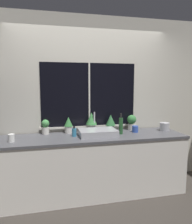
{
  "coord_description": "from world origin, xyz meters",
  "views": [
    {
      "loc": [
        -0.69,
        -2.71,
        1.65
      ],
      "look_at": [
        0.02,
        0.34,
        1.24
      ],
      "focal_mm": 35.0,
      "sensor_mm": 36.0,
      "label": 1
    }
  ],
  "objects_px": {
    "potted_plant_left": "(68,125)",
    "mug_blue": "(135,129)",
    "potted_plant_far_right": "(132,122)",
    "mug_white": "(11,138)",
    "potted_plant_center": "(91,121)",
    "soap_bottle": "(74,132)",
    "bottle_tall": "(121,126)",
    "kettle": "(165,126)",
    "sink": "(98,132)",
    "potted_plant_right": "(111,122)",
    "potted_plant_far_left": "(45,127)"
  },
  "relations": [
    {
      "from": "potted_plant_left",
      "to": "mug_blue",
      "type": "bearing_deg",
      "value": -10.26
    },
    {
      "from": "potted_plant_far_right",
      "to": "mug_white",
      "type": "bearing_deg",
      "value": -169.06
    },
    {
      "from": "potted_plant_center",
      "to": "potted_plant_far_right",
      "type": "height_order",
      "value": "potted_plant_center"
    },
    {
      "from": "potted_plant_far_right",
      "to": "soap_bottle",
      "type": "bearing_deg",
      "value": -166.13
    },
    {
      "from": "potted_plant_far_right",
      "to": "mug_white",
      "type": "relative_size",
      "value": 2.36
    },
    {
      "from": "potted_plant_center",
      "to": "soap_bottle",
      "type": "relative_size",
      "value": 2.05
    },
    {
      "from": "bottle_tall",
      "to": "kettle",
      "type": "relative_size",
      "value": 2.04
    },
    {
      "from": "soap_bottle",
      "to": "potted_plant_center",
      "type": "bearing_deg",
      "value": 38.42
    },
    {
      "from": "mug_blue",
      "to": "potted_plant_center",
      "type": "bearing_deg",
      "value": 164.36
    },
    {
      "from": "bottle_tall",
      "to": "mug_blue",
      "type": "bearing_deg",
      "value": 15.15
    },
    {
      "from": "potted_plant_far_right",
      "to": "bottle_tall",
      "type": "distance_m",
      "value": 0.38
    },
    {
      "from": "kettle",
      "to": "mug_blue",
      "type": "bearing_deg",
      "value": -179.35
    },
    {
      "from": "sink",
      "to": "potted_plant_right",
      "type": "bearing_deg",
      "value": 43.25
    },
    {
      "from": "potted_plant_far_left",
      "to": "soap_bottle",
      "type": "height_order",
      "value": "potted_plant_far_left"
    },
    {
      "from": "sink",
      "to": "mug_blue",
      "type": "height_order",
      "value": "sink"
    },
    {
      "from": "potted_plant_far_left",
      "to": "bottle_tall",
      "type": "relative_size",
      "value": 0.7
    },
    {
      "from": "potted_plant_far_left",
      "to": "potted_plant_right",
      "type": "distance_m",
      "value": 1.02
    },
    {
      "from": "potted_plant_right",
      "to": "bottle_tall",
      "type": "xyz_separation_m",
      "value": [
        0.08,
        -0.26,
        -0.01
      ]
    },
    {
      "from": "soap_bottle",
      "to": "potted_plant_left",
      "type": "bearing_deg",
      "value": 102.81
    },
    {
      "from": "soap_bottle",
      "to": "mug_blue",
      "type": "distance_m",
      "value": 0.97
    },
    {
      "from": "sink",
      "to": "potted_plant_far_left",
      "type": "relative_size",
      "value": 2.47
    },
    {
      "from": "potted_plant_right",
      "to": "potted_plant_left",
      "type": "bearing_deg",
      "value": 180.0
    },
    {
      "from": "mug_blue",
      "to": "potted_plant_right",
      "type": "bearing_deg",
      "value": 151.83
    },
    {
      "from": "potted_plant_left",
      "to": "soap_bottle",
      "type": "height_order",
      "value": "potted_plant_left"
    },
    {
      "from": "potted_plant_far_right",
      "to": "mug_blue",
      "type": "distance_m",
      "value": 0.2
    },
    {
      "from": "soap_bottle",
      "to": "potted_plant_far_right",
      "type": "bearing_deg",
      "value": 13.87
    },
    {
      "from": "mug_white",
      "to": "mug_blue",
      "type": "height_order",
      "value": "mug_white"
    },
    {
      "from": "soap_bottle",
      "to": "mug_blue",
      "type": "xyz_separation_m",
      "value": [
        0.97,
        0.06,
        -0.01
      ]
    },
    {
      "from": "potted_plant_far_left",
      "to": "potted_plant_far_right",
      "type": "xyz_separation_m",
      "value": [
        1.39,
        0.0,
        0.02
      ]
    },
    {
      "from": "sink",
      "to": "kettle",
      "type": "bearing_deg",
      "value": 4.23
    },
    {
      "from": "potted_plant_right",
      "to": "kettle",
      "type": "bearing_deg",
      "value": -11.78
    },
    {
      "from": "potted_plant_far_left",
      "to": "potted_plant_center",
      "type": "distance_m",
      "value": 0.71
    },
    {
      "from": "mug_white",
      "to": "potted_plant_far_left",
      "type": "bearing_deg",
      "value": 38.76
    },
    {
      "from": "kettle",
      "to": "potted_plant_far_right",
      "type": "bearing_deg",
      "value": 160.19
    },
    {
      "from": "mug_blue",
      "to": "kettle",
      "type": "bearing_deg",
      "value": 0.65
    },
    {
      "from": "sink",
      "to": "mug_blue",
      "type": "distance_m",
      "value": 0.63
    },
    {
      "from": "potted_plant_far_right",
      "to": "potted_plant_right",
      "type": "bearing_deg",
      "value": 180.0
    },
    {
      "from": "mug_white",
      "to": "mug_blue",
      "type": "bearing_deg",
      "value": 5.3
    },
    {
      "from": "sink",
      "to": "potted_plant_right",
      "type": "xyz_separation_m",
      "value": [
        0.28,
        0.26,
        0.1
      ]
    },
    {
      "from": "sink",
      "to": "potted_plant_far_left",
      "type": "height_order",
      "value": "sink"
    },
    {
      "from": "potted_plant_center",
      "to": "potted_plant_far_left",
      "type": "bearing_deg",
      "value": 180.0
    },
    {
      "from": "potted_plant_center",
      "to": "potted_plant_right",
      "type": "relative_size",
      "value": 1.17
    },
    {
      "from": "sink",
      "to": "mug_white",
      "type": "relative_size",
      "value": 5.24
    },
    {
      "from": "bottle_tall",
      "to": "kettle",
      "type": "height_order",
      "value": "bottle_tall"
    },
    {
      "from": "potted_plant_right",
      "to": "potted_plant_far_right",
      "type": "xyz_separation_m",
      "value": [
        0.36,
        0.0,
        -0.01
      ]
    },
    {
      "from": "potted_plant_far_left",
      "to": "potted_plant_left",
      "type": "relative_size",
      "value": 0.89
    },
    {
      "from": "potted_plant_far_left",
      "to": "soap_bottle",
      "type": "relative_size",
      "value": 1.48
    },
    {
      "from": "potted_plant_center",
      "to": "mug_blue",
      "type": "bearing_deg",
      "value": -15.64
    },
    {
      "from": "soap_bottle",
      "to": "bottle_tall",
      "type": "bearing_deg",
      "value": -1.08
    },
    {
      "from": "potted_plant_right",
      "to": "kettle",
      "type": "distance_m",
      "value": 0.88
    }
  ]
}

